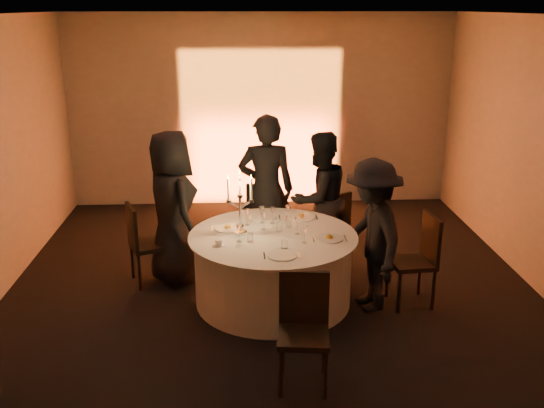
{
  "coord_description": "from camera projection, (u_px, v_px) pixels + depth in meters",
  "views": [
    {
      "loc": [
        -0.34,
        -5.99,
        3.09
      ],
      "look_at": [
        0.0,
        0.2,
        1.05
      ],
      "focal_mm": 40.0,
      "sensor_mm": 36.0,
      "label": 1
    }
  ],
  "objects": [
    {
      "name": "wine_glass_b",
      "position": [
        247.0,
        213.0,
        6.67
      ],
      "size": [
        0.07,
        0.07,
        0.19
      ],
      "color": "silver",
      "rests_on": "banquet_table"
    },
    {
      "name": "chair_front",
      "position": [
        304.0,
        323.0,
        5.09
      ],
      "size": [
        0.47,
        0.47,
        0.97
      ],
      "rotation": [
        0.0,
        0.0,
        -0.11
      ],
      "color": "black",
      "rests_on": "floor"
    },
    {
      "name": "guest_right",
      "position": [
        372.0,
        236.0,
        6.28
      ],
      "size": [
        0.79,
        1.15,
        1.63
      ],
      "primitive_type": "imported",
      "rotation": [
        0.0,
        0.0,
        -1.38
      ],
      "color": "black",
      "rests_on": "floor"
    },
    {
      "name": "banquet_table",
      "position": [
        273.0,
        268.0,
        6.54
      ],
      "size": [
        1.8,
        1.8,
        0.77
      ],
      "color": "black",
      "rests_on": "floor"
    },
    {
      "name": "plate_back_right",
      "position": [
        302.0,
        217.0,
        6.93
      ],
      "size": [
        0.35,
        0.3,
        0.08
      ],
      "color": "white",
      "rests_on": "banquet_table"
    },
    {
      "name": "plate_back_left",
      "position": [
        265.0,
        217.0,
        6.93
      ],
      "size": [
        0.36,
        0.26,
        0.01
      ],
      "color": "white",
      "rests_on": "banquet_table"
    },
    {
      "name": "tumbler_a",
      "position": [
        279.0,
        227.0,
        6.51
      ],
      "size": [
        0.07,
        0.07,
        0.09
      ],
      "primitive_type": "cylinder",
      "color": "silver",
      "rests_on": "banquet_table"
    },
    {
      "name": "guest_left",
      "position": [
        172.0,
        208.0,
        6.91
      ],
      "size": [
        0.91,
        1.04,
        1.78
      ],
      "primitive_type": "imported",
      "rotation": [
        0.0,
        0.0,
        2.07
      ],
      "color": "black",
      "rests_on": "floor"
    },
    {
      "name": "chair_left",
      "position": [
        143.0,
        240.0,
        6.93
      ],
      "size": [
        0.54,
        0.54,
        0.96
      ],
      "rotation": [
        0.0,
        0.0,
        1.95
      ],
      "color": "black",
      "rests_on": "floor"
    },
    {
      "name": "wall_back",
      "position": [
        261.0,
        111.0,
        9.52
      ],
      "size": [
        7.0,
        0.0,
        7.0
      ],
      "primitive_type": "plane",
      "rotation": [
        1.57,
        0.0,
        0.0
      ],
      "color": "#A29D96",
      "rests_on": "floor"
    },
    {
      "name": "chair_right",
      "position": [
        419.0,
        255.0,
        6.44
      ],
      "size": [
        0.48,
        0.48,
        1.0
      ],
      "rotation": [
        0.0,
        0.0,
        -1.47
      ],
      "color": "black",
      "rests_on": "floor"
    },
    {
      "name": "wine_glass_a",
      "position": [
        297.0,
        222.0,
        6.41
      ],
      "size": [
        0.07,
        0.07,
        0.19
      ],
      "color": "silver",
      "rests_on": "banquet_table"
    },
    {
      "name": "coffee_cup",
      "position": [
        219.0,
        243.0,
        6.13
      ],
      "size": [
        0.11,
        0.11,
        0.07
      ],
      "color": "white",
      "rests_on": "banquet_table"
    },
    {
      "name": "plate_front",
      "position": [
        282.0,
        255.0,
        5.88
      ],
      "size": [
        0.36,
        0.29,
        0.01
      ],
      "color": "white",
      "rests_on": "banquet_table"
    },
    {
      "name": "wine_glass_h",
      "position": [
        273.0,
        212.0,
        6.72
      ],
      "size": [
        0.07,
        0.07,
        0.19
      ],
      "color": "silver",
      "rests_on": "banquet_table"
    },
    {
      "name": "candelabra",
      "position": [
        240.0,
        212.0,
        6.39
      ],
      "size": [
        0.3,
        0.14,
        0.71
      ],
      "color": "silver",
      "rests_on": "banquet_table"
    },
    {
      "name": "wine_glass_g",
      "position": [
        262.0,
        211.0,
        6.74
      ],
      "size": [
        0.07,
        0.07,
        0.19
      ],
      "color": "silver",
      "rests_on": "banquet_table"
    },
    {
      "name": "wine_glass_d",
      "position": [
        264.0,
        218.0,
        6.54
      ],
      "size": [
        0.07,
        0.07,
        0.19
      ],
      "color": "silver",
      "rests_on": "banquet_table"
    },
    {
      "name": "wine_glass_c",
      "position": [
        288.0,
        210.0,
        6.78
      ],
      "size": [
        0.07,
        0.07,
        0.19
      ],
      "color": "silver",
      "rests_on": "banquet_table"
    },
    {
      "name": "plate_right",
      "position": [
        329.0,
        238.0,
        6.3
      ],
      "size": [
        0.36,
        0.28,
        0.08
      ],
      "color": "white",
      "rests_on": "banquet_table"
    },
    {
      "name": "plate_left",
      "position": [
        228.0,
        227.0,
        6.59
      ],
      "size": [
        0.36,
        0.29,
        0.08
      ],
      "color": "white",
      "rests_on": "banquet_table"
    },
    {
      "name": "guest_back_right",
      "position": [
        319.0,
        199.0,
        7.41
      ],
      "size": [
        1.02,
        0.96,
        1.67
      ],
      "primitive_type": "imported",
      "rotation": [
        0.0,
        0.0,
        -2.59
      ],
      "color": "black",
      "rests_on": "floor"
    },
    {
      "name": "tumbler_c",
      "position": [
        250.0,
        237.0,
        6.23
      ],
      "size": [
        0.07,
        0.07,
        0.09
      ],
      "primitive_type": "cylinder",
      "color": "silver",
      "rests_on": "banquet_table"
    },
    {
      "name": "tumbler_d",
      "position": [
        284.0,
        245.0,
        6.05
      ],
      "size": [
        0.07,
        0.07,
        0.09
      ],
      "primitive_type": "cylinder",
      "color": "silver",
      "rests_on": "banquet_table"
    },
    {
      "name": "wine_glass_f",
      "position": [
        305.0,
        230.0,
        6.16
      ],
      "size": [
        0.07,
        0.07,
        0.19
      ],
      "color": "silver",
      "rests_on": "banquet_table"
    },
    {
      "name": "tumbler_b",
      "position": [
        289.0,
        223.0,
        6.64
      ],
      "size": [
        0.07,
        0.07,
        0.09
      ],
      "primitive_type": "cylinder",
      "color": "silver",
      "rests_on": "banquet_table"
    },
    {
      "name": "guest_back_left",
      "position": [
        266.0,
        190.0,
        7.4
      ],
      "size": [
        0.69,
        0.46,
        1.88
      ],
      "primitive_type": "imported",
      "rotation": [
        0.0,
        0.0,
        3.12
      ],
      "color": "black",
      "rests_on": "floor"
    },
    {
      "name": "chair_back_left",
      "position": [
        262.0,
        211.0,
        7.94
      ],
      "size": [
        0.42,
        0.42,
        0.92
      ],
      "rotation": [
        0.0,
        0.0,
        3.11
      ],
      "color": "black",
      "rests_on": "floor"
    },
    {
      "name": "chair_back_right",
      "position": [
        333.0,
        223.0,
        7.57
      ],
      "size": [
        0.55,
        0.55,
        0.9
      ],
      "rotation": [
        0.0,
        0.0,
        -2.55
      ],
      "color": "black",
      "rests_on": "floor"
    },
    {
      "name": "wall_front",
      "position": [
        314.0,
        357.0,
        2.88
      ],
      "size": [
        7.0,
        0.0,
        7.0
      ],
      "primitive_type": "plane",
      "rotation": [
        -1.57,
        0.0,
        0.0
      ],
      "color": "#A29D96",
      "rests_on": "floor"
    },
    {
      "name": "uplighter_fixture",
      "position": [
        262.0,
        205.0,
        9.68
      ],
      "size": [
        0.25,
        0.12,
        0.1
      ],
      "primitive_type": "cube",
      "color": "black",
      "rests_on": "floor"
    },
    {
      "name": "ceiling",
      "position": [
        273.0,
        15.0,
        5.73
      ],
      "size": [
        7.0,
        7.0,
        0.0
      ],
      "primitive_type": "plane",
      "rotation": [
        3.14,
        0.0,
        0.0
      ],
      "color": "white",
      "rests_on": "wall_back"
    },
    {
      "name": "wine_glass_e",
      "position": [
        239.0,
        229.0,
        6.2
      ],
      "size": [
        0.07,
        0.07,
        0.19
      ],
      "color": "silver",
      "rests_on": "banquet_table"
    },
    {
      "name": "floor",
      "position": [
        273.0,
        300.0,
        6.66
      ],
      "size": [
        7.0,
        7.0,
        0.0
      ],
      "primitive_type": "plane",
      "color": "black",
      "rests_on": "ground"
    }
  ]
}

